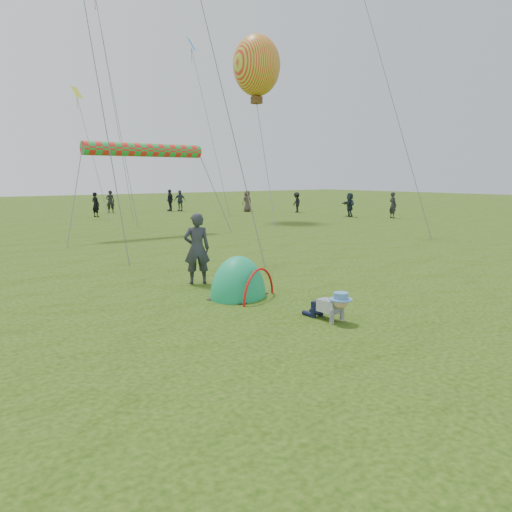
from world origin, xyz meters
TOP-DOWN VIEW (x-y plane):
  - ground at (0.00, 0.00)m, footprint 140.00×140.00m
  - crawling_toddler at (-0.50, 0.39)m, footprint 0.62×0.86m
  - popup_tent at (-0.84, 3.15)m, footprint 1.93×1.80m
  - standing_adult at (-0.85, 5.04)m, footprint 0.83×0.71m
  - crowd_person_0 at (4.85, 28.62)m, footprint 0.64×0.75m
  - crowd_person_2 at (12.42, 30.15)m, footprint 0.91×1.07m
  - crowd_person_3 at (19.06, 23.20)m, footprint 0.89×1.16m
  - crowd_person_6 at (20.71, 15.16)m, footprint 0.58×0.74m
  - crowd_person_8 at (11.83, 30.74)m, footprint 1.08×1.00m
  - crowd_person_10 at (16.47, 26.30)m, footprint 0.84×0.55m
  - crowd_person_11 at (19.16, 17.70)m, footprint 1.02×1.65m
  - crowd_person_12 at (7.16, 31.81)m, footprint 0.73×0.58m
  - balloon_kite at (12.68, 20.09)m, footprint 3.05×3.05m
  - rainbow_tube_kite at (2.98, 16.28)m, footprint 5.99×0.64m
  - diamond_kite_2 at (4.26, 29.57)m, footprint 0.95×0.95m
  - diamond_kite_10 at (13.05, 28.85)m, footprint 1.19×1.19m

SIDE VIEW (x-z plane):
  - ground at x=0.00m, z-range 0.00..0.00m
  - popup_tent at x=-0.84m, z-range -1.00..1.00m
  - crawling_toddler at x=-0.50m, z-range 0.00..0.64m
  - crowd_person_3 at x=19.06m, z-range 0.00..1.60m
  - crowd_person_11 at x=19.16m, z-range 0.00..1.70m
  - crowd_person_10 at x=16.47m, z-range 0.00..1.71m
  - crowd_person_2 at x=12.42m, z-range 0.00..1.72m
  - crowd_person_0 at x=4.85m, z-range 0.00..1.74m
  - crowd_person_12 at x=7.16m, z-range 0.00..1.75m
  - crowd_person_8 at x=11.83m, z-range 0.00..1.78m
  - crowd_person_6 at x=20.71m, z-range 0.00..1.78m
  - standing_adult at x=-0.85m, z-range 0.00..1.92m
  - rainbow_tube_kite at x=2.98m, z-range 3.79..4.43m
  - diamond_kite_2 at x=4.26m, z-range 8.20..8.98m
  - balloon_kite at x=12.68m, z-range 7.49..11.76m
  - diamond_kite_10 at x=13.05m, z-range 12.44..13.41m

